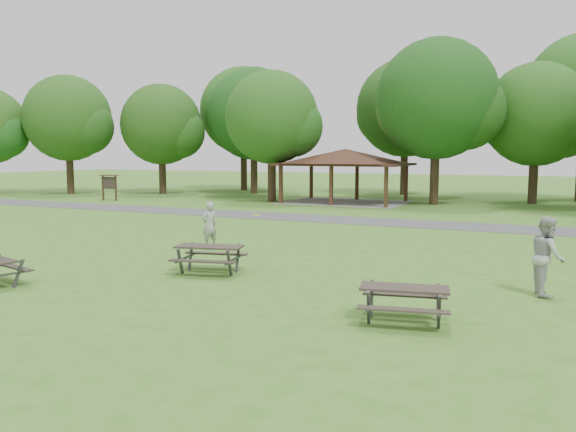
# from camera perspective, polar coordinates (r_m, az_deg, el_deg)

# --- Properties ---
(ground) EXTENTS (160.00, 160.00, 0.00)m
(ground) POSITION_cam_1_polar(r_m,az_deg,el_deg) (16.58, -9.10, -5.70)
(ground) COLOR #3D7020
(ground) RESTS_ON ground
(asphalt_path) EXTENTS (120.00, 3.20, 0.02)m
(asphalt_path) POSITION_cam_1_polar(r_m,az_deg,el_deg) (29.07, 6.63, -0.44)
(asphalt_path) COLOR #47474A
(asphalt_path) RESTS_ON ground
(pavilion) EXTENTS (8.60, 7.01, 3.76)m
(pavilion) POSITION_cam_1_polar(r_m,az_deg,el_deg) (39.62, 5.83, 5.80)
(pavilion) COLOR #3C1F16
(pavilion) RESTS_ON ground
(notice_board) EXTENTS (1.60, 0.30, 1.88)m
(notice_board) POSITION_cam_1_polar(r_m,az_deg,el_deg) (42.89, -17.71, 3.23)
(notice_board) COLOR #312011
(notice_board) RESTS_ON ground
(tree_row_a) EXTENTS (7.56, 7.20, 9.97)m
(tree_row_a) POSITION_cam_1_polar(r_m,az_deg,el_deg) (51.34, -21.36, 8.98)
(tree_row_a) COLOR black
(tree_row_a) RESTS_ON ground
(tree_row_b) EXTENTS (7.14, 6.80, 9.28)m
(tree_row_b) POSITION_cam_1_polar(r_m,az_deg,el_deg) (49.23, -12.65, 8.82)
(tree_row_b) COLOR black
(tree_row_b) RESTS_ON ground
(tree_row_c) EXTENTS (8.19, 7.80, 10.67)m
(tree_row_c) POSITION_cam_1_polar(r_m,az_deg,el_deg) (48.37, -3.39, 10.05)
(tree_row_c) COLOR #322216
(tree_row_c) RESTS_ON ground
(tree_row_d) EXTENTS (6.93, 6.60, 9.27)m
(tree_row_d) POSITION_cam_1_polar(r_m,az_deg,el_deg) (40.26, -1.55, 9.70)
(tree_row_d) COLOR black
(tree_row_d) RESTS_ON ground
(tree_row_e) EXTENTS (8.40, 8.00, 11.02)m
(tree_row_e) POSITION_cam_1_polar(r_m,az_deg,el_deg) (39.18, 15.01, 11.06)
(tree_row_e) COLOR black
(tree_row_e) RESTS_ON ground
(tree_row_f) EXTENTS (7.35, 7.00, 9.55)m
(tree_row_f) POSITION_cam_1_polar(r_m,az_deg,el_deg) (41.97, 24.01, 9.11)
(tree_row_f) COLOR black
(tree_row_f) RESTS_ON ground
(tree_deep_a) EXTENTS (8.40, 8.00, 11.38)m
(tree_deep_a) POSITION_cam_1_polar(r_m,az_deg,el_deg) (52.91, -4.45, 10.37)
(tree_deep_a) COLOR black
(tree_deep_a) RESTS_ON ground
(tree_deep_b) EXTENTS (8.40, 8.00, 11.13)m
(tree_deep_b) POSITION_cam_1_polar(r_m,az_deg,el_deg) (47.82, 11.96, 10.38)
(tree_deep_b) COLOR #312115
(tree_deep_b) RESTS_ON ground
(picnic_table_middle) EXTENTS (2.21, 1.93, 0.83)m
(picnic_table_middle) POSITION_cam_1_polar(r_m,az_deg,el_deg) (16.38, -8.00, -3.66)
(picnic_table_middle) COLOR #2F2822
(picnic_table_middle) RESTS_ON ground
(picnic_table_far) EXTENTS (2.04, 1.77, 0.77)m
(picnic_table_far) POSITION_cam_1_polar(r_m,az_deg,el_deg) (11.78, 11.71, -7.90)
(picnic_table_far) COLOR #302823
(picnic_table_far) RESTS_ON ground
(frisbee_in_flight) EXTENTS (0.32, 0.32, 0.02)m
(frisbee_in_flight) POSITION_cam_1_polar(r_m,az_deg,el_deg) (19.07, -3.21, 0.11)
(frisbee_in_flight) COLOR yellow
(frisbee_in_flight) RESTS_ON ground
(frisbee_thrower) EXTENTS (0.62, 0.73, 1.69)m
(frisbee_thrower) POSITION_cam_1_polar(r_m,az_deg,el_deg) (20.64, -7.99, -0.92)
(frisbee_thrower) COLOR #99999C
(frisbee_thrower) RESTS_ON ground
(frisbee_catcher) EXTENTS (0.94, 1.09, 1.93)m
(frisbee_catcher) POSITION_cam_1_polar(r_m,az_deg,el_deg) (15.04, 24.82, -3.71)
(frisbee_catcher) COLOR #AAAAAD
(frisbee_catcher) RESTS_ON ground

